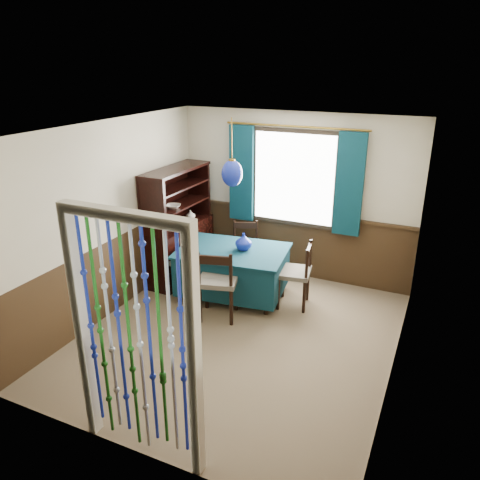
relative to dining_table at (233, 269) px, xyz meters
The scene contains 22 objects.
floor 1.14m from the dining_table, 60.96° to the right, with size 4.00×4.00×0.00m, color brown.
ceiling 2.34m from the dining_table, 60.96° to the right, with size 4.00×4.00×0.00m, color silver.
wall_back 1.45m from the dining_table, 64.27° to the left, with size 3.60×3.60×0.00m, color beige.
wall_front 3.09m from the dining_table, 80.01° to the right, with size 3.60×3.60×0.00m, color beige.
wall_left 1.79m from the dining_table, 144.11° to the right, with size 4.00×4.00×0.00m, color beige.
wall_right 2.63m from the dining_table, 21.86° to the right, with size 4.00×4.00×0.00m, color beige.
wainscot_back 1.18m from the dining_table, 63.96° to the left, with size 3.60×3.60×0.00m, color #362514.
wainscot_front 2.96m from the dining_table, 79.96° to the right, with size 3.60×3.60×0.00m, color #362514.
wainscot_left 1.58m from the dining_table, 143.79° to the right, with size 4.00×4.00×0.00m, color #362514.
wainscot_right 2.48m from the dining_table, 21.99° to the right, with size 4.00×4.00×0.00m, color #362514.
window 1.61m from the dining_table, 63.19° to the left, with size 1.32×0.12×1.42m, color black.
doorway 2.98m from the dining_table, 79.81° to the right, with size 1.16×0.12×2.18m, color silver, non-canonical shape.
dining_table is the anchor object (origin of this frame).
chair_near 0.63m from the dining_table, 82.33° to the right, with size 0.59×0.58×0.98m.
chair_far 0.71m from the dining_table, 99.69° to the left, with size 0.55×0.54×0.86m.
chair_left 0.91m from the dining_table, behind, with size 0.44×0.46×0.91m.
chair_right 0.90m from the dining_table, ahead, with size 0.50×0.52×0.91m.
sideboard 1.09m from the dining_table, 165.38° to the left, with size 0.49×1.32×1.71m.
pendant_lamp 1.37m from the dining_table, 90.00° to the right, with size 0.28×0.28×0.88m.
vase_table 0.43m from the dining_table, 28.55° to the left, with size 0.21×0.21×0.22m, color navy.
bowl_shelf 1.25m from the dining_table, behind, with size 0.23×0.23×0.06m, color beige.
vase_sideboard 1.23m from the dining_table, 150.92° to the left, with size 0.16×0.16×0.16m, color beige.
Camera 1 is at (2.07, -4.46, 3.17)m, focal length 35.00 mm.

